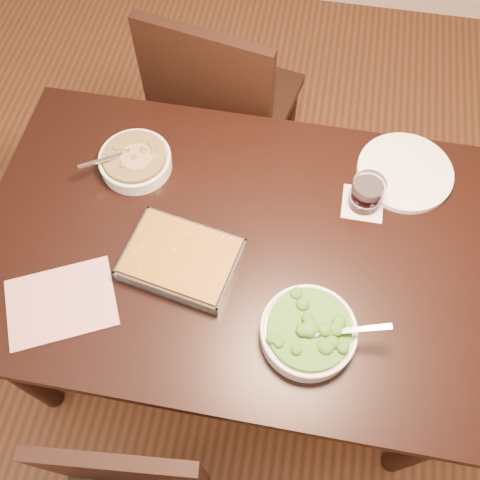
% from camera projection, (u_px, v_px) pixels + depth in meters
% --- Properties ---
extents(ground, '(4.00, 4.00, 0.00)m').
position_uv_depth(ground, '(237.00, 332.00, 2.10)').
color(ground, '#402812').
rests_on(ground, ground).
extents(table, '(1.40, 0.90, 0.75)m').
position_uv_depth(table, '(235.00, 259.00, 1.52)').
color(table, black).
rests_on(table, ground).
extents(magazine_a, '(0.33, 0.30, 0.01)m').
position_uv_depth(magazine_a, '(61.00, 303.00, 1.36)').
color(magazine_a, '#B93553').
rests_on(magazine_a, table).
extents(coaster, '(0.11, 0.11, 0.00)m').
position_uv_depth(coaster, '(363.00, 204.00, 1.50)').
color(coaster, white).
rests_on(coaster, table).
extents(stew_bowl, '(0.21, 0.21, 0.08)m').
position_uv_depth(stew_bowl, '(135.00, 160.00, 1.53)').
color(stew_bowl, white).
rests_on(stew_bowl, table).
extents(broccoli_bowl, '(0.27, 0.24, 0.09)m').
position_uv_depth(broccoli_bowl, '(308.00, 332.00, 1.29)').
color(broccoli_bowl, white).
rests_on(broccoli_bowl, table).
extents(baking_dish, '(0.32, 0.26, 0.05)m').
position_uv_depth(baking_dish, '(181.00, 259.00, 1.39)').
color(baking_dish, silver).
rests_on(baking_dish, table).
extents(wine_tumbler, '(0.09, 0.09, 0.10)m').
position_uv_depth(wine_tumbler, '(367.00, 193.00, 1.45)').
color(wine_tumbler, black).
rests_on(wine_tumbler, coaster).
extents(dinner_plate, '(0.27, 0.27, 0.02)m').
position_uv_depth(dinner_plate, '(405.00, 172.00, 1.54)').
color(dinner_plate, white).
rests_on(dinner_plate, table).
extents(chair_far, '(0.53, 0.53, 0.96)m').
position_uv_depth(chair_far, '(222.00, 106.00, 1.95)').
color(chair_far, black).
rests_on(chair_far, ground).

